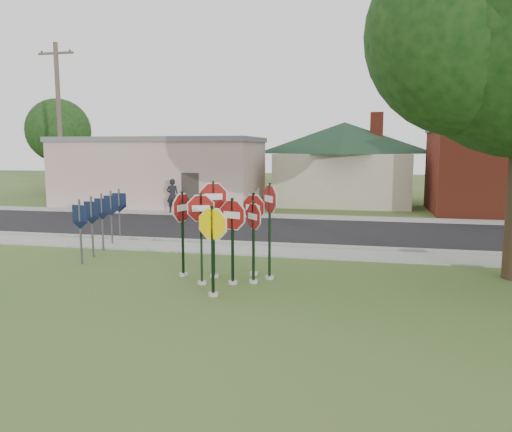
% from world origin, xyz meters
% --- Properties ---
extents(ground, '(120.00, 120.00, 0.00)m').
position_xyz_m(ground, '(0.00, 0.00, 0.00)').
color(ground, '#33531F').
rests_on(ground, ground).
extents(sidewalk_near, '(60.00, 1.60, 0.06)m').
position_xyz_m(sidewalk_near, '(0.00, 5.50, 0.03)').
color(sidewalk_near, gray).
rests_on(sidewalk_near, ground).
extents(road, '(60.00, 7.00, 0.04)m').
position_xyz_m(road, '(0.00, 10.00, 0.02)').
color(road, black).
rests_on(road, ground).
extents(sidewalk_far, '(60.00, 1.60, 0.06)m').
position_xyz_m(sidewalk_far, '(0.00, 14.30, 0.03)').
color(sidewalk_far, gray).
rests_on(sidewalk_far, ground).
extents(curb, '(60.00, 0.20, 0.14)m').
position_xyz_m(curb, '(0.00, 6.50, 0.07)').
color(curb, gray).
rests_on(curb, ground).
extents(stop_sign_center, '(1.04, 0.41, 2.38)m').
position_xyz_m(stop_sign_center, '(0.11, 1.32, 1.46)').
color(stop_sign_center, '#A7A69B').
rests_on(stop_sign_center, ground).
extents(stop_sign_yellow, '(1.06, 0.27, 2.29)m').
position_xyz_m(stop_sign_yellow, '(-0.07, 0.19, 1.38)').
color(stop_sign_yellow, '#A7A69B').
rests_on(stop_sign_yellow, ground).
extents(stop_sign_left, '(0.92, 0.38, 2.49)m').
position_xyz_m(stop_sign_left, '(-0.67, 1.13, 1.52)').
color(stop_sign_left, '#A7A69B').
rests_on(stop_sign_left, ground).
extents(stop_sign_right, '(0.67, 0.72, 2.26)m').
position_xyz_m(stop_sign_right, '(0.62, 1.54, 1.35)').
color(stop_sign_right, '#A7A69B').
rests_on(stop_sign_right, ground).
extents(stop_sign_back_right, '(0.94, 0.42, 2.41)m').
position_xyz_m(stop_sign_back_right, '(0.44, 2.35, 1.47)').
color(stop_sign_back_right, '#A7A69B').
rests_on(stop_sign_back_right, ground).
extents(stop_sign_back_left, '(0.98, 0.41, 2.76)m').
position_xyz_m(stop_sign_back_left, '(-0.56, 1.85, 1.73)').
color(stop_sign_back_left, '#A7A69B').
rests_on(stop_sign_back_left, ground).
extents(stop_sign_far_right, '(0.65, 0.88, 2.73)m').
position_xyz_m(stop_sign_far_right, '(0.96, 2.02, 1.71)').
color(stop_sign_far_right, '#A7A69B').
rests_on(stop_sign_far_right, ground).
extents(stop_sign_far_left, '(0.31, 1.07, 2.47)m').
position_xyz_m(stop_sign_far_left, '(-1.45, 1.82, 1.53)').
color(stop_sign_far_left, '#A7A69B').
rests_on(stop_sign_far_left, ground).
extents(route_sign_row, '(1.43, 4.63, 2.00)m').
position_xyz_m(route_sign_row, '(-5.40, 4.50, 1.22)').
color(route_sign_row, '#59595E').
rests_on(route_sign_row, ground).
extents(building_stucco, '(12.20, 6.20, 4.20)m').
position_xyz_m(building_stucco, '(-9.00, 18.00, 2.15)').
color(building_stucco, beige).
rests_on(building_stucco, ground).
extents(building_house, '(11.60, 11.60, 6.20)m').
position_xyz_m(building_house, '(2.00, 22.00, 3.65)').
color(building_house, '#BAB193').
rests_on(building_house, ground).
extents(utility_pole_near, '(2.20, 0.26, 9.50)m').
position_xyz_m(utility_pole_near, '(-14.00, 15.20, 4.97)').
color(utility_pole_near, '#47382F').
rests_on(utility_pole_near, ground).
extents(bg_tree_left, '(4.90, 4.90, 7.35)m').
position_xyz_m(bg_tree_left, '(-20.00, 24.00, 4.88)').
color(bg_tree_left, black).
rests_on(bg_tree_left, ground).
extents(pedestrian, '(0.71, 0.50, 1.84)m').
position_xyz_m(pedestrian, '(-6.81, 14.43, 0.98)').
color(pedestrian, black).
rests_on(pedestrian, sidewalk_far).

